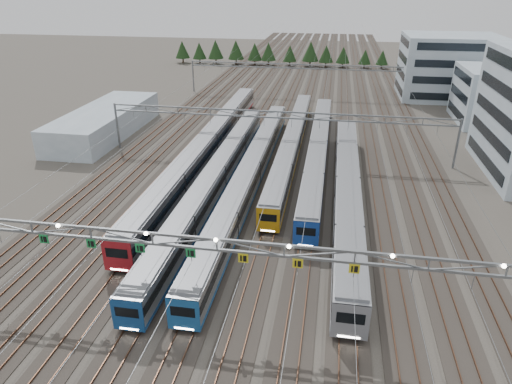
% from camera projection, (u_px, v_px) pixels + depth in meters
% --- Properties ---
extents(ground, '(400.00, 400.00, 0.00)m').
position_uv_depth(ground, '(220.00, 314.00, 40.71)').
color(ground, '#47423A').
rests_on(ground, ground).
extents(track_bed, '(54.00, 260.00, 5.42)m').
position_uv_depth(track_bed, '(304.00, 78.00, 129.26)').
color(track_bed, '#2D2823').
rests_on(track_bed, ground).
extents(train_a, '(3.14, 68.33, 4.10)m').
position_uv_depth(train_a, '(208.00, 144.00, 75.29)').
color(train_a, black).
rests_on(train_a, ground).
extents(train_b, '(2.81, 58.93, 3.66)m').
position_uv_depth(train_b, '(216.00, 177.00, 63.58)').
color(train_b, black).
rests_on(train_b, ground).
extents(train_c, '(2.86, 61.93, 3.73)m').
position_uv_depth(train_c, '(251.00, 173.00, 64.93)').
color(train_c, black).
rests_on(train_c, ground).
extents(train_d, '(2.76, 55.78, 3.60)m').
position_uv_depth(train_d, '(292.00, 143.00, 76.92)').
color(train_d, black).
rests_on(train_d, ground).
extents(train_e, '(2.84, 54.68, 3.70)m').
position_uv_depth(train_e, '(318.00, 150.00, 73.48)').
color(train_e, black).
rests_on(train_e, ground).
extents(train_f, '(3.09, 51.60, 4.04)m').
position_uv_depth(train_f, '(347.00, 190.00, 59.33)').
color(train_f, black).
rests_on(train_f, ground).
extents(gantry_near, '(56.36, 0.61, 8.08)m').
position_uv_depth(gantry_near, '(216.00, 247.00, 37.59)').
color(gantry_near, slate).
rests_on(gantry_near, ground).
extents(gantry_mid, '(56.36, 0.36, 8.00)m').
position_uv_depth(gantry_mid, '(278.00, 120.00, 73.66)').
color(gantry_mid, slate).
rests_on(gantry_mid, ground).
extents(gantry_far, '(56.36, 0.36, 8.00)m').
position_uv_depth(gantry_far, '(301.00, 70.00, 113.79)').
color(gantry_far, slate).
rests_on(gantry_far, ground).
extents(depot_bldg_mid, '(14.00, 16.00, 11.05)m').
position_uv_depth(depot_bldg_mid, '(495.00, 96.00, 92.46)').
color(depot_bldg_mid, '#A0B2BF').
rests_on(depot_bldg_mid, ground).
extents(depot_bldg_north, '(22.00, 18.00, 14.95)m').
position_uv_depth(depot_bldg_north, '(448.00, 67.00, 111.92)').
color(depot_bldg_north, '#A0B2BF').
rests_on(depot_bldg_north, ground).
extents(west_shed, '(10.00, 30.00, 4.84)m').
position_uv_depth(west_shed, '(105.00, 122.00, 86.75)').
color(west_shed, '#A0B2BF').
rests_on(west_shed, ground).
extents(treeline, '(81.20, 5.60, 7.02)m').
position_uv_depth(treeline, '(289.00, 53.00, 153.65)').
color(treeline, '#332114').
rests_on(treeline, ground).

